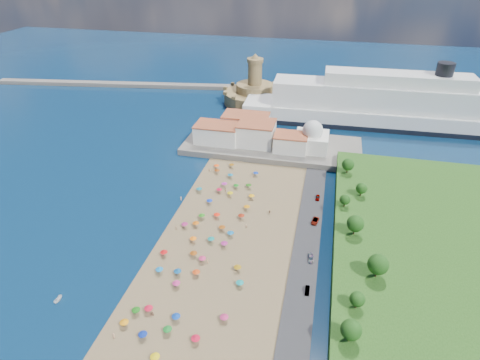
# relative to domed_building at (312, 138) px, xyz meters

# --- Properties ---
(ground) EXTENTS (700.00, 700.00, 0.00)m
(ground) POSITION_rel_domed_building_xyz_m (-30.00, -71.00, -8.97)
(ground) COLOR #071938
(ground) RESTS_ON ground
(terrace) EXTENTS (90.00, 36.00, 3.00)m
(terrace) POSITION_rel_domed_building_xyz_m (-20.00, 2.00, -7.47)
(terrace) COLOR #59544C
(terrace) RESTS_ON ground
(jetty) EXTENTS (18.00, 70.00, 2.40)m
(jetty) POSITION_rel_domed_building_xyz_m (-42.00, 37.00, -7.77)
(jetty) COLOR #59544C
(jetty) RESTS_ON ground
(breakwater) EXTENTS (199.03, 34.77, 2.60)m
(breakwater) POSITION_rel_domed_building_xyz_m (-140.00, 82.00, -7.67)
(breakwater) COLOR #59544C
(breakwater) RESTS_ON ground
(waterfront_buildings) EXTENTS (57.00, 29.00, 11.00)m
(waterfront_buildings) POSITION_rel_domed_building_xyz_m (-33.05, 2.64, -1.10)
(waterfront_buildings) COLOR silver
(waterfront_buildings) RESTS_ON terrace
(domed_building) EXTENTS (16.00, 16.00, 15.00)m
(domed_building) POSITION_rel_domed_building_xyz_m (0.00, 0.00, 0.00)
(domed_building) COLOR silver
(domed_building) RESTS_ON terrace
(fortress) EXTENTS (40.00, 40.00, 32.40)m
(fortress) POSITION_rel_domed_building_xyz_m (-42.00, 67.00, -2.29)
(fortress) COLOR #9E874F
(fortress) RESTS_ON ground
(cruise_ship) EXTENTS (171.89, 29.94, 37.46)m
(cruise_ship) POSITION_rel_domed_building_xyz_m (42.19, 48.05, 2.12)
(cruise_ship) COLOR black
(cruise_ship) RESTS_ON ground
(beach_parasols) EXTENTS (31.63, 115.91, 2.20)m
(beach_parasols) POSITION_rel_domed_building_xyz_m (-31.16, -82.24, -6.83)
(beach_parasols) COLOR gray
(beach_parasols) RESTS_ON beach
(beachgoers) EXTENTS (38.52, 95.75, 1.83)m
(beachgoers) POSITION_rel_domed_building_xyz_m (-31.35, -70.19, -7.86)
(beachgoers) COLOR tan
(beachgoers) RESTS_ON beach
(moored_boats) EXTENTS (13.67, 26.63, 1.49)m
(moored_boats) POSITION_rel_domed_building_xyz_m (-59.20, -127.50, -8.26)
(moored_boats) COLOR white
(moored_boats) RESTS_ON ground
(parked_cars) EXTENTS (3.14, 56.46, 1.39)m
(parked_cars) POSITION_rel_domed_building_xyz_m (6.00, -66.08, -7.61)
(parked_cars) COLOR gray
(parked_cars) RESTS_ON promenade
(hillside_trees) EXTENTS (14.48, 110.57, 7.92)m
(hillside_trees) POSITION_rel_domed_building_xyz_m (20.03, -80.19, 1.15)
(hillside_trees) COLOR #382314
(hillside_trees) RESTS_ON hillside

